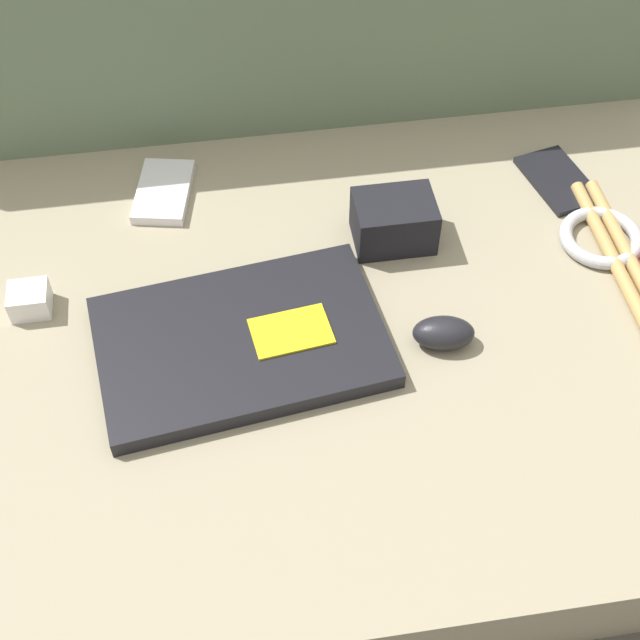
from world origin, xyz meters
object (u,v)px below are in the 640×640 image
at_px(camera_pouch, 394,221).
at_px(computer_mouse, 443,333).
at_px(laptop, 242,342).
at_px(phone_silver, 164,192).
at_px(phone_black, 558,180).
at_px(charger_brick, 30,300).

bearing_deg(camera_pouch, computer_mouse, -82.47).
relative_size(laptop, phone_silver, 2.74).
distance_m(phone_silver, phone_black, 0.53).
distance_m(laptop, phone_black, 0.50).
bearing_deg(phone_silver, computer_mouse, -32.40).
distance_m(computer_mouse, phone_black, 0.33).
xyz_separation_m(phone_silver, camera_pouch, (0.29, -0.13, 0.02)).
xyz_separation_m(laptop, charger_brick, (-0.24, 0.10, 0.01)).
height_order(phone_silver, charger_brick, charger_brick).
height_order(phone_black, charger_brick, charger_brick).
xyz_separation_m(computer_mouse, phone_silver, (-0.31, 0.30, -0.01)).
bearing_deg(phone_black, phone_silver, 160.99).
relative_size(phone_silver, charger_brick, 2.73).
bearing_deg(laptop, phone_black, 18.32).
distance_m(laptop, camera_pouch, 0.26).
distance_m(phone_silver, charger_brick, 0.24).
relative_size(phone_silver, phone_black, 0.96).
height_order(computer_mouse, phone_black, computer_mouse).
distance_m(camera_pouch, charger_brick, 0.45).
xyz_separation_m(computer_mouse, phone_black, (0.22, 0.25, -0.01)).
bearing_deg(phone_black, charger_brick, 176.82).
height_order(phone_silver, camera_pouch, camera_pouch).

